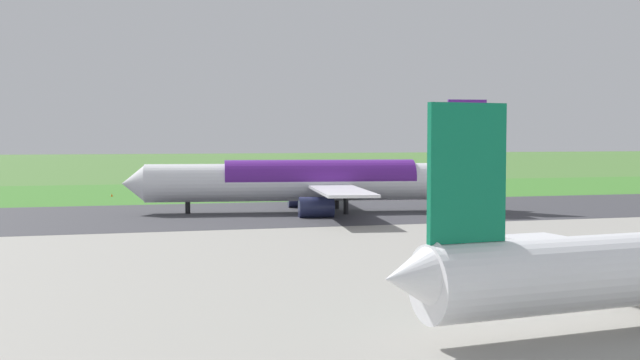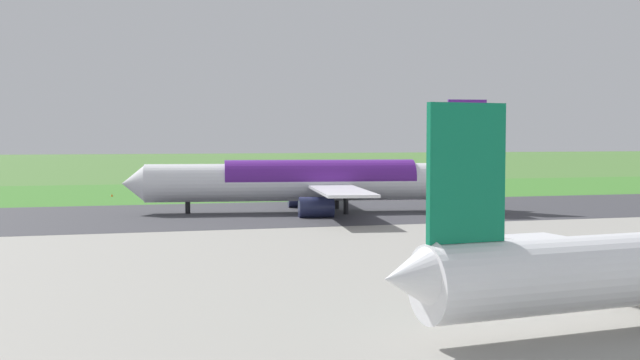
% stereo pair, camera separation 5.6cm
% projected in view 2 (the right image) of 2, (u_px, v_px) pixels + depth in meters
% --- Properties ---
extents(ground_plane, '(800.00, 800.00, 0.00)m').
position_uv_depth(ground_plane, '(306.00, 212.00, 110.18)').
color(ground_plane, '#477233').
extents(runway_asphalt, '(600.00, 36.28, 0.06)m').
position_uv_depth(runway_asphalt, '(306.00, 212.00, 110.18)').
color(runway_asphalt, '#38383D').
rests_on(runway_asphalt, ground).
extents(apron_concrete, '(440.00, 110.00, 0.05)m').
position_uv_depth(apron_concrete, '(574.00, 312.00, 47.39)').
color(apron_concrete, gray).
rests_on(apron_concrete, ground).
extents(grass_verge_foreground, '(600.00, 80.00, 0.04)m').
position_uv_depth(grass_verge_foreground, '(261.00, 195.00, 142.57)').
color(grass_verge_foreground, '#3C782B').
rests_on(grass_verge_foreground, ground).
extents(airliner_main, '(54.09, 44.41, 15.88)m').
position_uv_depth(airliner_main, '(323.00, 181.00, 110.50)').
color(airliner_main, white).
rests_on(airliner_main, ground).
extents(no_stopping_sign, '(0.60, 0.10, 2.63)m').
position_uv_depth(no_stopping_sign, '(153.00, 189.00, 136.59)').
color(no_stopping_sign, slate).
rests_on(no_stopping_sign, ground).
extents(traffic_cone_orange, '(0.40, 0.40, 0.55)m').
position_uv_depth(traffic_cone_orange, '(112.00, 195.00, 139.14)').
color(traffic_cone_orange, orange).
rests_on(traffic_cone_orange, ground).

